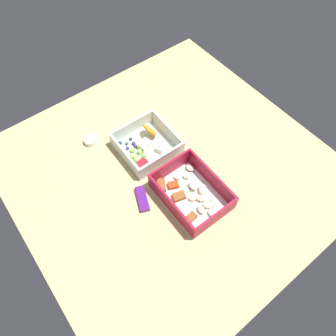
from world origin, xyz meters
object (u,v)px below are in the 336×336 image
candy_bar (142,199)px  paper_cup_liner (91,140)px  fruit_bowl (147,146)px  pasta_container (191,194)px

candy_bar → paper_cup_liner: paper_cup_liner is taller
fruit_bowl → paper_cup_liner: 16.26cm
fruit_bowl → paper_cup_liner: size_ratio=3.88×
candy_bar → paper_cup_liner: (24.07, 0.93, 0.23)cm
pasta_container → fruit_bowl: pasta_container is taller
fruit_bowl → paper_cup_liner: fruit_bowl is taller
pasta_container → paper_cup_liner: 32.86cm
paper_cup_liner → fruit_bowl: bearing=-136.9°
fruit_bowl → paper_cup_liner: (11.86, 11.09, -0.91)cm
pasta_container → paper_cup_liner: (30.89, 11.17, -1.03)cm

